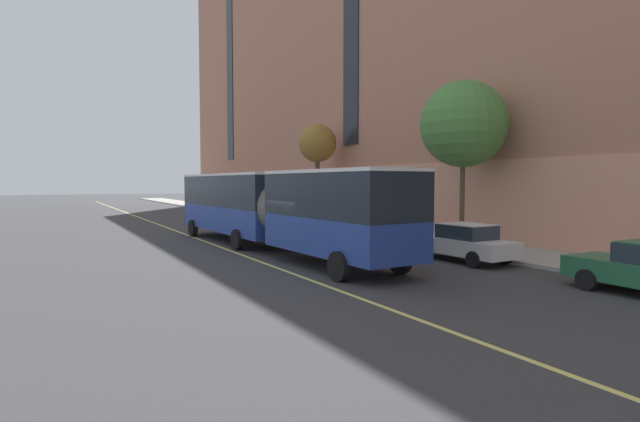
% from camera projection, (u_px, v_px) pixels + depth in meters
% --- Properties ---
extents(ground_plane, '(260.00, 260.00, 0.00)m').
position_uv_depth(ground_plane, '(304.00, 261.00, 20.52)').
color(ground_plane, '#38383A').
extents(sidewalk, '(4.21, 160.00, 0.15)m').
position_uv_depth(sidewalk, '(424.00, 240.00, 27.48)').
color(sidewalk, '#9E9B93').
rests_on(sidewalk, ground).
extents(city_bus, '(3.54, 19.39, 3.71)m').
position_uv_depth(city_bus, '(269.00, 205.00, 23.69)').
color(city_bus, navy).
rests_on(city_bus, ground).
extents(parked_car_navy_1, '(1.98, 4.79, 1.56)m').
position_uv_depth(parked_car_navy_1, '(228.00, 209.00, 46.61)').
color(parked_car_navy_1, navy).
rests_on(parked_car_navy_1, ground).
extents(parked_car_white_3, '(2.17, 4.84, 1.56)m').
position_uv_depth(parked_car_white_3, '(354.00, 227.00, 27.48)').
color(parked_car_white_3, silver).
rests_on(parked_car_white_3, ground).
extents(parked_car_white_4, '(2.05, 4.41, 1.56)m').
position_uv_depth(parked_car_white_4, '(284.00, 217.00, 35.62)').
color(parked_car_white_4, silver).
rests_on(parked_car_white_4, ground).
extents(parked_car_white_6, '(1.97, 4.62, 1.56)m').
position_uv_depth(parked_car_white_6, '(463.00, 242.00, 20.44)').
color(parked_car_white_6, silver).
rests_on(parked_car_white_6, ground).
extents(parked_car_green_7, '(2.09, 4.67, 1.56)m').
position_uv_depth(parked_car_green_7, '(206.00, 206.00, 52.31)').
color(parked_car_green_7, '#23603D').
rests_on(parked_car_green_7, ground).
extents(street_tree_mid_block, '(4.26, 4.26, 8.10)m').
position_uv_depth(street_tree_mid_block, '(463.00, 124.00, 24.55)').
color(street_tree_mid_block, brown).
rests_on(street_tree_mid_block, sidewalk).
extents(street_tree_far_uptown, '(2.87, 2.87, 7.48)m').
position_uv_depth(street_tree_far_uptown, '(317.00, 144.00, 37.63)').
color(street_tree_far_uptown, brown).
rests_on(street_tree_far_uptown, sidewalk).
extents(lane_centerline, '(0.16, 140.00, 0.01)m').
position_uv_depth(lane_centerline, '(241.00, 255.00, 22.35)').
color(lane_centerline, '#E0D66B').
rests_on(lane_centerline, ground).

